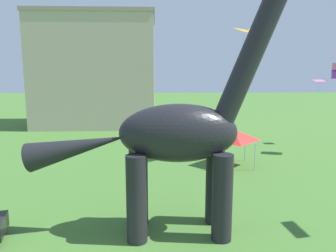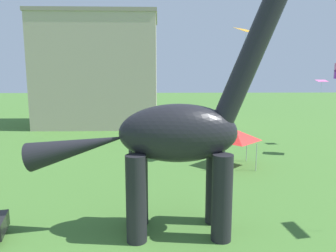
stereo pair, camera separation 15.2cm
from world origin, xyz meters
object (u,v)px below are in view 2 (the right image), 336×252
Objects in this scene: dinosaur_sculpture at (177,133)px; kite_mid_right at (322,81)px; kite_apex at (258,27)px; festival_canopy_tent at (235,135)px; kite_near_low at (246,31)px.

kite_mid_right is (15.95, 18.36, 1.97)m from dinosaur_sculpture.
festival_canopy_tent is at bearing -115.65° from kite_apex.
kite_near_low reaches higher than kite_mid_right.
dinosaur_sculpture is at bearing -116.34° from festival_canopy_tent.
kite_near_low is at bearing -114.27° from kite_apex.
festival_canopy_tent is 13.72m from kite_mid_right.
dinosaur_sculpture reaches higher than kite_near_low.
dinosaur_sculpture reaches higher than kite_apex.
dinosaur_sculpture is 12.19m from festival_canopy_tent.
kite_near_low is at bearing 58.20° from festival_canopy_tent.
kite_apex reaches higher than kite_near_low.
kite_apex is at bearing 48.33° from dinosaur_sculpture.
kite_near_low reaches higher than festival_canopy_tent.
kite_mid_right is at bearing 32.37° from kite_near_low.
kite_near_low is (-9.74, -6.17, 4.13)m from kite_mid_right.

